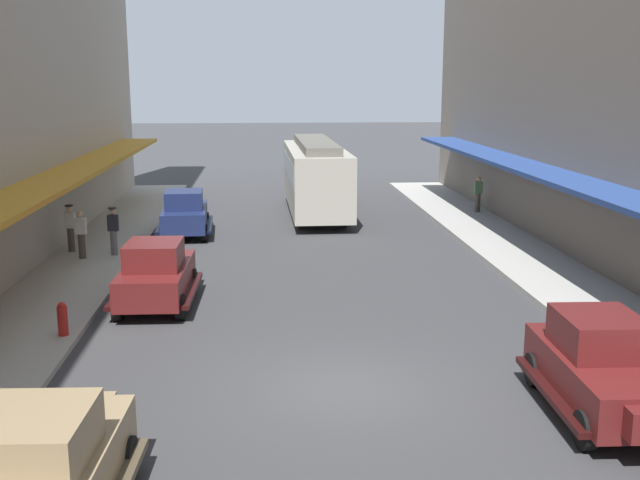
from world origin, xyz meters
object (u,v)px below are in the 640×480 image
Objects in this scene: fire_hydrant at (63,319)px; pedestrian_4 at (113,230)px; pedestrian_3 at (70,228)px; pedestrian_0 at (478,194)px; parked_car_0 at (602,365)px; pedestrian_1 at (81,234)px; parked_car_3 at (185,212)px; parked_car_1 at (42,468)px; streetcar at (316,174)px; parked_car_2 at (156,272)px.

pedestrian_4 is (-0.41, 8.59, 0.45)m from fire_hydrant.
pedestrian_0 is at bearing 22.83° from pedestrian_3.
pedestrian_0 is at bearing 26.98° from pedestrian_4.
parked_car_0 is 2.63× the size of pedestrian_1.
parked_car_3 reaches higher than pedestrian_4.
pedestrian_3 is at bearing 102.41° from fire_hydrant.
parked_car_1 reaches higher than pedestrian_3.
parked_car_0 reaches higher than fire_hydrant.
fire_hydrant is 9.47m from pedestrian_3.
parked_car_0 is 21.43m from pedestrian_0.
pedestrian_0 is 16.98m from pedestrian_4.
streetcar is 5.87× the size of pedestrian_0.
parked_car_2 is at bearing 140.26° from parked_car_0.
streetcar reaches higher than pedestrian_4.
pedestrian_4 is at bearing -132.68° from streetcar.
streetcar is (5.58, 4.33, 0.96)m from parked_car_3.
parked_car_1 is 1.01× the size of parked_car_2.
fire_hydrant is (-1.75, 7.92, -0.38)m from parked_car_1.
pedestrian_1 is at bearing 101.12° from parked_car_1.
parked_car_3 is 2.59× the size of pedestrian_4.
parked_car_2 is 2.62× the size of pedestrian_1.
parked_car_3 is 12.67m from fire_hydrant.
pedestrian_3 is at bearing 121.06° from parked_car_2.
streetcar is 18.41m from fire_hydrant.
streetcar is 7.57m from pedestrian_0.
streetcar is 5.77× the size of pedestrian_4.
parked_car_1 is 17.57m from pedestrian_3.
parked_car_2 is 15.10m from streetcar.
fire_hydrant is at bearing 156.38° from parked_car_0.
parked_car_1 is 2.63× the size of pedestrian_1.
parked_car_0 is 1.00× the size of parked_car_3.
parked_car_0 is 1.00× the size of parked_car_2.
pedestrian_1 reaches higher than fire_hydrant.
pedestrian_1 is 0.98× the size of pedestrian_3.
fire_hydrant is 0.50× the size of pedestrian_1.
pedestrian_4 is (-2.25, 5.77, 0.07)m from parked_car_2.
parked_car_0 is at bearing -47.13° from pedestrian_3.
fire_hydrant is at bearing -87.28° from pedestrian_4.
parked_car_2 reaches higher than fire_hydrant.
streetcar is 12.04m from pedestrian_3.
parked_car_3 is at bearing -142.22° from streetcar.
pedestrian_1 is (-1.39, 8.10, 0.43)m from fire_hydrant.
parked_car_2 is at bearing -58.58° from pedestrian_1.
pedestrian_1 is at bearing -124.41° from parked_car_3.
pedestrian_3 is at bearing -138.02° from parked_car_3.
parked_car_1 reaches higher than fire_hydrant.
pedestrian_0 is (7.49, -0.59, -0.91)m from streetcar.
parked_car_2 is 7.50m from pedestrian_3.
pedestrian_1 is at bearing 121.42° from parked_car_2.
pedestrian_3 is (-13.04, 14.05, 0.07)m from parked_car_0.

